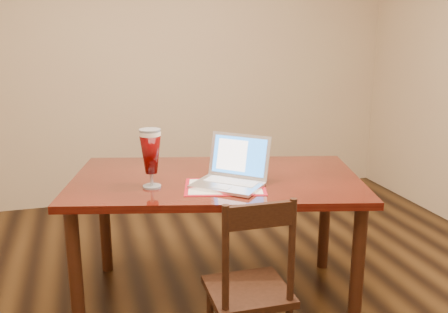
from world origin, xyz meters
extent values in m
cube|color=tan|center=(0.00, 2.50, 1.35)|extent=(4.50, 0.01, 2.70)
cube|color=#4D120A|center=(-0.01, 0.54, 0.75)|extent=(1.83, 1.31, 0.04)
cylinder|color=black|center=(-0.82, 0.35, 0.37)|extent=(0.07, 0.07, 0.73)
cylinder|color=black|center=(0.62, -0.02, 0.37)|extent=(0.07, 0.07, 0.73)
cylinder|color=black|center=(-0.63, 1.09, 0.37)|extent=(0.07, 0.07, 0.73)
cylinder|color=black|center=(0.81, 0.72, 0.37)|extent=(0.07, 0.07, 0.73)
cube|color=maroon|center=(-0.01, 0.35, 0.78)|extent=(0.50, 0.41, 0.00)
cube|color=beige|center=(-0.01, 0.35, 0.78)|extent=(0.45, 0.36, 0.00)
cube|color=silver|center=(0.00, 0.34, 0.79)|extent=(0.43, 0.43, 0.02)
cube|color=silver|center=(0.04, 0.37, 0.80)|extent=(0.29, 0.28, 0.00)
cube|color=silver|center=(-0.04, 0.28, 0.80)|extent=(0.11, 0.11, 0.00)
cube|color=silver|center=(0.11, 0.45, 0.92)|extent=(0.32, 0.29, 0.24)
cube|color=blue|center=(0.10, 0.45, 0.92)|extent=(0.27, 0.25, 0.20)
cube|color=white|center=(0.07, 0.48, 0.92)|extent=(0.16, 0.15, 0.17)
cylinder|color=silver|center=(-0.39, 0.45, 0.78)|extent=(0.10, 0.10, 0.01)
cylinder|color=silver|center=(-0.39, 0.45, 0.82)|extent=(0.02, 0.02, 0.07)
cylinder|color=silver|center=(-0.39, 0.45, 1.08)|extent=(0.11, 0.11, 0.02)
cylinder|color=silver|center=(-0.39, 0.45, 1.09)|extent=(0.11, 0.11, 0.01)
cylinder|color=white|center=(0.09, 0.90, 0.80)|extent=(0.06, 0.06, 0.04)
cylinder|color=white|center=(0.10, 0.85, 0.80)|extent=(0.06, 0.06, 0.04)
cube|color=black|center=(-0.02, -0.10, 0.39)|extent=(0.39, 0.37, 0.04)
cylinder|color=black|center=(0.13, 0.04, 0.19)|extent=(0.04, 0.04, 0.37)
cylinder|color=black|center=(-0.18, -0.25, 0.65)|extent=(0.03, 0.03, 0.49)
cylinder|color=black|center=(0.13, -0.25, 0.65)|extent=(0.03, 0.03, 0.49)
cube|color=black|center=(-0.02, -0.25, 0.83)|extent=(0.31, 0.03, 0.11)
camera|label=1|loc=(-0.73, -2.14, 1.62)|focal=40.00mm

